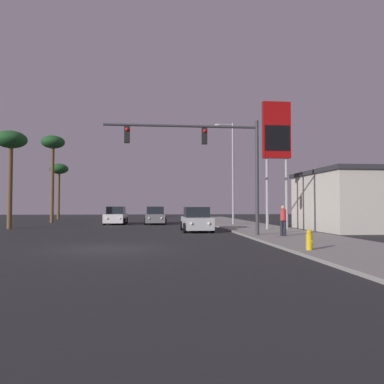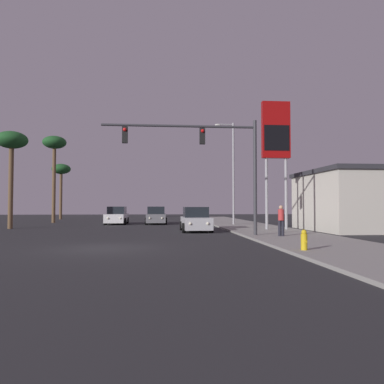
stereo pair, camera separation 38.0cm
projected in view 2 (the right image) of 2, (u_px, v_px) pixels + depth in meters
ground_plane at (105, 248)px, 15.48m from camera, size 120.00×120.00×0.00m
sidewalk_right at (263, 230)px, 26.27m from camera, size 5.00×60.00×0.12m
building_gas_station at (379, 200)px, 26.85m from camera, size 10.30×8.30×4.30m
car_grey at (156, 216)px, 36.03m from camera, size 2.04×4.32×1.68m
car_white at (117, 216)px, 35.74m from camera, size 2.04×4.34×1.68m
car_silver at (196, 220)px, 25.80m from camera, size 2.04×4.32×1.68m
traffic_light_mast at (210, 152)px, 20.97m from camera, size 8.69×0.36×6.50m
street_lamp at (232, 168)px, 33.08m from camera, size 1.74×0.24×9.00m
gas_station_sign at (276, 137)px, 26.35m from camera, size 2.00×0.42×9.00m
fire_hydrant at (304, 240)px, 13.92m from camera, size 0.24×0.34×0.76m
pedestrian_on_sidewalk at (281, 219)px, 20.33m from camera, size 0.34×0.32×1.67m
palm_tree_near at (12, 144)px, 28.85m from camera, size 2.40×2.40×7.51m
palm_tree_mid at (54, 147)px, 38.90m from camera, size 2.40×2.40×9.03m
palm_tree_far at (61, 171)px, 48.63m from camera, size 2.40×2.40×7.21m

